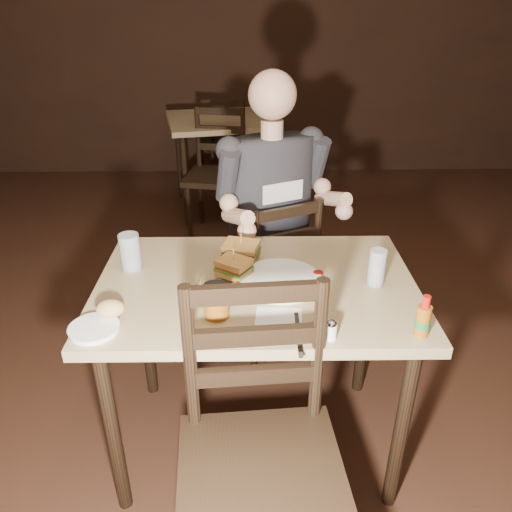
{
  "coord_description": "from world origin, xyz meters",
  "views": [
    {
      "loc": [
        -0.2,
        -1.6,
        1.68
      ],
      "look_at": [
        -0.17,
        -0.05,
        0.85
      ],
      "focal_mm": 35.0,
      "sensor_mm": 36.0,
      "label": 1
    }
  ],
  "objects_px": {
    "chair_near": "(262,476)",
    "side_plate": "(94,329)",
    "diner": "(275,183)",
    "syrup_dispenser": "(216,301)",
    "dinner_plate": "(281,281)",
    "glass_right": "(377,268)",
    "hot_sauce": "(424,316)",
    "bg_chair_near": "(216,176)",
    "bg_chair_far": "(222,143)",
    "bg_table": "(218,129)",
    "glass_left": "(130,252)",
    "chair_far": "(269,273)",
    "main_table": "(256,304)"
  },
  "relations": [
    {
      "from": "chair_near",
      "to": "side_plate",
      "type": "bearing_deg",
      "value": 144.19
    },
    {
      "from": "diner",
      "to": "syrup_dispenser",
      "type": "relative_size",
      "value": 8.78
    },
    {
      "from": "chair_near",
      "to": "side_plate",
      "type": "relative_size",
      "value": 6.68
    },
    {
      "from": "dinner_plate",
      "to": "side_plate",
      "type": "relative_size",
      "value": 1.89
    },
    {
      "from": "glass_right",
      "to": "syrup_dispenser",
      "type": "bearing_deg",
      "value": -161.56
    },
    {
      "from": "hot_sauce",
      "to": "side_plate",
      "type": "bearing_deg",
      "value": 177.66
    },
    {
      "from": "bg_chair_near",
      "to": "diner",
      "type": "xyz_separation_m",
      "value": [
        0.35,
        -1.42,
        0.45
      ]
    },
    {
      "from": "bg_chair_far",
      "to": "glass_right",
      "type": "height_order",
      "value": "glass_right"
    },
    {
      "from": "bg_table",
      "to": "glass_left",
      "type": "bearing_deg",
      "value": -94.61
    },
    {
      "from": "glass_left",
      "to": "glass_right",
      "type": "xyz_separation_m",
      "value": [
        0.87,
        -0.13,
        -0.0
      ]
    },
    {
      "from": "bg_chair_near",
      "to": "hot_sauce",
      "type": "xyz_separation_m",
      "value": [
        0.74,
        -2.36,
        0.37
      ]
    },
    {
      "from": "bg_table",
      "to": "hot_sauce",
      "type": "height_order",
      "value": "hot_sauce"
    },
    {
      "from": "chair_far",
      "to": "diner",
      "type": "xyz_separation_m",
      "value": [
        0.02,
        -0.04,
        0.49
      ]
    },
    {
      "from": "diner",
      "to": "bg_chair_near",
      "type": "bearing_deg",
      "value": 79.8
    },
    {
      "from": "main_table",
      "to": "glass_right",
      "type": "height_order",
      "value": "glass_right"
    },
    {
      "from": "chair_far",
      "to": "glass_right",
      "type": "distance_m",
      "value": 0.87
    },
    {
      "from": "bg_chair_far",
      "to": "bg_chair_near",
      "type": "distance_m",
      "value": 1.1
    },
    {
      "from": "glass_left",
      "to": "dinner_plate",
      "type": "bearing_deg",
      "value": -12.09
    },
    {
      "from": "bg_chair_near",
      "to": "hot_sauce",
      "type": "height_order",
      "value": "bg_chair_near"
    },
    {
      "from": "main_table",
      "to": "chair_far",
      "type": "distance_m",
      "value": 0.72
    },
    {
      "from": "bg_chair_far",
      "to": "dinner_plate",
      "type": "xyz_separation_m",
      "value": [
        0.34,
        -3.15,
        0.36
      ]
    },
    {
      "from": "main_table",
      "to": "bg_chair_far",
      "type": "distance_m",
      "value": 3.17
    },
    {
      "from": "syrup_dispenser",
      "to": "main_table",
      "type": "bearing_deg",
      "value": 57.41
    },
    {
      "from": "glass_right",
      "to": "syrup_dispenser",
      "type": "xyz_separation_m",
      "value": [
        -0.54,
        -0.18,
        -0.01
      ]
    },
    {
      "from": "bg_table",
      "to": "side_plate",
      "type": "distance_m",
      "value": 2.88
    },
    {
      "from": "bg_table",
      "to": "glass_left",
      "type": "relative_size",
      "value": 6.82
    },
    {
      "from": "diner",
      "to": "glass_right",
      "type": "height_order",
      "value": "diner"
    },
    {
      "from": "glass_left",
      "to": "syrup_dispenser",
      "type": "height_order",
      "value": "glass_left"
    },
    {
      "from": "chair_far",
      "to": "chair_near",
      "type": "bearing_deg",
      "value": 62.36
    },
    {
      "from": "bg_table",
      "to": "chair_far",
      "type": "xyz_separation_m",
      "value": [
        0.33,
        -1.93,
        -0.25
      ]
    },
    {
      "from": "main_table",
      "to": "diner",
      "type": "bearing_deg",
      "value": 81.12
    },
    {
      "from": "chair_far",
      "to": "glass_left",
      "type": "distance_m",
      "value": 0.88
    },
    {
      "from": "bg_chair_near",
      "to": "side_plate",
      "type": "bearing_deg",
      "value": -86.25
    },
    {
      "from": "main_table",
      "to": "bg_chair_near",
      "type": "bearing_deg",
      "value": 97.16
    },
    {
      "from": "chair_far",
      "to": "diner",
      "type": "bearing_deg",
      "value": 90.0
    },
    {
      "from": "diner",
      "to": "syrup_dispenser",
      "type": "xyz_separation_m",
      "value": [
        -0.23,
        -0.83,
        -0.09
      ]
    },
    {
      "from": "chair_near",
      "to": "glass_right",
      "type": "height_order",
      "value": "chair_near"
    },
    {
      "from": "chair_far",
      "to": "side_plate",
      "type": "distance_m",
      "value": 1.16
    },
    {
      "from": "dinner_plate",
      "to": "glass_right",
      "type": "distance_m",
      "value": 0.34
    },
    {
      "from": "dinner_plate",
      "to": "side_plate",
      "type": "bearing_deg",
      "value": -155.21
    },
    {
      "from": "chair_near",
      "to": "bg_chair_far",
      "type": "bearing_deg",
      "value": 89.83
    },
    {
      "from": "side_plate",
      "to": "chair_near",
      "type": "bearing_deg",
      "value": -31.65
    },
    {
      "from": "glass_right",
      "to": "syrup_dispenser",
      "type": "relative_size",
      "value": 1.22
    },
    {
      "from": "bg_chair_far",
      "to": "side_plate",
      "type": "bearing_deg",
      "value": 62.68
    },
    {
      "from": "bg_chair_near",
      "to": "glass_right",
      "type": "height_order",
      "value": "bg_chair_near"
    },
    {
      "from": "chair_near",
      "to": "glass_left",
      "type": "relative_size",
      "value": 7.21
    },
    {
      "from": "bg_chair_near",
      "to": "side_plate",
      "type": "distance_m",
      "value": 2.35
    },
    {
      "from": "dinner_plate",
      "to": "glass_left",
      "type": "relative_size",
      "value": 2.04
    },
    {
      "from": "side_plate",
      "to": "bg_table",
      "type": "bearing_deg",
      "value": 85.25
    },
    {
      "from": "chair_far",
      "to": "hot_sauce",
      "type": "relative_size",
      "value": 6.2
    }
  ]
}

